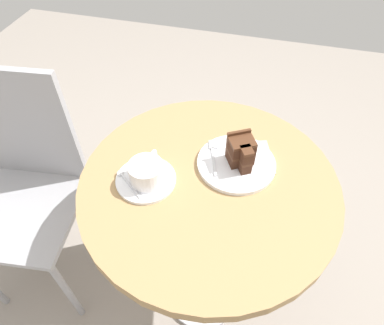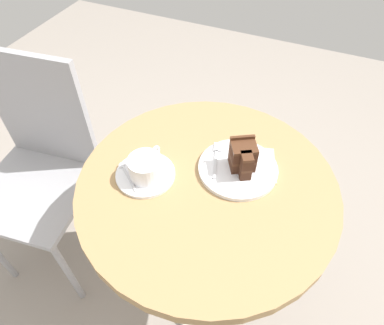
% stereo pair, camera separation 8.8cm
% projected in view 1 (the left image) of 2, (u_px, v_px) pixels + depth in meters
% --- Properties ---
extents(ground_plane, '(4.40, 4.40, 0.01)m').
position_uv_depth(ground_plane, '(203.00, 291.00, 1.44)').
color(ground_plane, gray).
rests_on(ground_plane, ground).
extents(cafe_table, '(0.68, 0.68, 0.73)m').
position_uv_depth(cafe_table, '(207.00, 209.00, 0.99)').
color(cafe_table, '#A37F51').
rests_on(cafe_table, ground).
extents(saucer, '(0.16, 0.16, 0.01)m').
position_uv_depth(saucer, '(146.00, 180.00, 0.89)').
color(saucer, white).
rests_on(saucer, cafe_table).
extents(coffee_cup, '(0.12, 0.09, 0.06)m').
position_uv_depth(coffee_cup, '(147.00, 172.00, 0.86)').
color(coffee_cup, white).
rests_on(coffee_cup, saucer).
extents(teaspoon, '(0.08, 0.09, 0.00)m').
position_uv_depth(teaspoon, '(126.00, 180.00, 0.88)').
color(teaspoon, silver).
rests_on(teaspoon, saucer).
extents(cake_plate, '(0.21, 0.21, 0.01)m').
position_uv_depth(cake_plate, '(236.00, 163.00, 0.92)').
color(cake_plate, white).
rests_on(cake_plate, cafe_table).
extents(cake_slice, '(0.09, 0.08, 0.09)m').
position_uv_depth(cake_slice, '(241.00, 152.00, 0.89)').
color(cake_slice, '#422619').
rests_on(cake_slice, cake_plate).
extents(fork, '(0.13, 0.05, 0.00)m').
position_uv_depth(fork, '(214.00, 153.00, 0.94)').
color(fork, silver).
rests_on(fork, cake_plate).
extents(napkin, '(0.16, 0.18, 0.00)m').
position_uv_depth(napkin, '(245.00, 157.00, 0.94)').
color(napkin, beige).
rests_on(napkin, cafe_table).
extents(cafe_chair, '(0.42, 0.42, 0.90)m').
position_uv_depth(cafe_chair, '(24.00, 176.00, 1.16)').
color(cafe_chair, '#9E9EA3').
rests_on(cafe_chair, ground).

